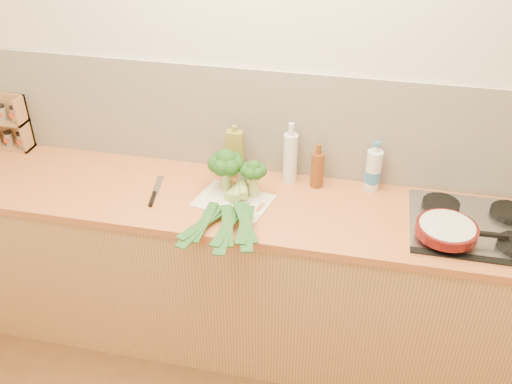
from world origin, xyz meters
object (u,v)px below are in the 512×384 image
chefs_knife (154,195)px  skillet (447,229)px  chopping_board (234,201)px  spice_rack (7,124)px  gas_hob (477,226)px

chefs_knife → skillet: 1.34m
chopping_board → skillet: size_ratio=0.88×
spice_rack → chefs_knife: bearing=-18.1°
chopping_board → spice_rack: size_ratio=1.11×
gas_hob → chopping_board: bearing=-178.8°
chopping_board → spice_rack: (-1.33, 0.27, 0.13)m
gas_hob → spice_rack: 2.44m
chefs_knife → spice_rack: spice_rack is taller
spice_rack → gas_hob: bearing=-5.8°
gas_hob → skillet: skillet is taller
skillet → chefs_knife: bearing=176.4°
gas_hob → spice_rack: spice_rack is taller
gas_hob → chopping_board: 1.10m
chefs_knife → spice_rack: bearing=151.8°
gas_hob → skillet: size_ratio=1.52×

